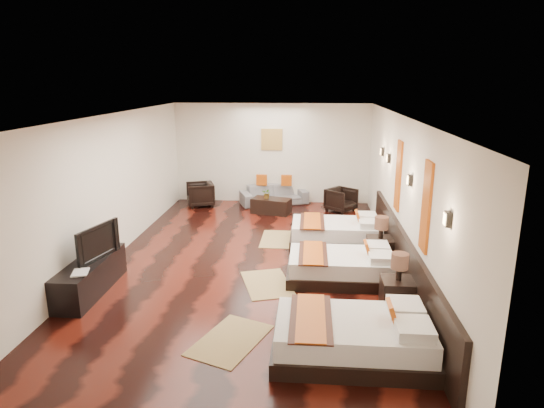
# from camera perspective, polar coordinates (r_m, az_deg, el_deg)

# --- Properties ---
(floor) EXTENTS (5.50, 9.50, 0.01)m
(floor) POSITION_cam_1_polar(r_m,az_deg,el_deg) (9.14, -2.51, -7.15)
(floor) COLOR black
(floor) RESTS_ON ground
(ceiling) EXTENTS (5.50, 9.50, 0.01)m
(ceiling) POSITION_cam_1_polar(r_m,az_deg,el_deg) (8.49, -2.72, 10.64)
(ceiling) COLOR white
(ceiling) RESTS_ON floor
(back_wall) EXTENTS (5.50, 0.01, 2.80)m
(back_wall) POSITION_cam_1_polar(r_m,az_deg,el_deg) (13.35, -0.02, 6.16)
(back_wall) COLOR silver
(back_wall) RESTS_ON floor
(left_wall) EXTENTS (0.01, 9.50, 2.80)m
(left_wall) POSITION_cam_1_polar(r_m,az_deg,el_deg) (9.46, -19.38, 1.66)
(left_wall) COLOR silver
(left_wall) RESTS_ON floor
(right_wall) EXTENTS (0.01, 9.50, 2.80)m
(right_wall) POSITION_cam_1_polar(r_m,az_deg,el_deg) (8.80, 15.45, 1.03)
(right_wall) COLOR silver
(right_wall) RESTS_ON floor
(headboard_panel) EXTENTS (0.08, 6.60, 0.90)m
(headboard_panel) POSITION_cam_1_polar(r_m,az_deg,el_deg) (8.32, 15.71, -6.66)
(headboard_panel) COLOR black
(headboard_panel) RESTS_ON floor
(bed_near) EXTENTS (2.02, 1.27, 0.77)m
(bed_near) POSITION_cam_1_polar(r_m,az_deg,el_deg) (6.27, 9.96, -15.66)
(bed_near) COLOR black
(bed_near) RESTS_ON floor
(bed_mid) EXTENTS (1.89, 1.19, 0.72)m
(bed_mid) POSITION_cam_1_polar(r_m,az_deg,el_deg) (8.41, 8.54, -7.50)
(bed_mid) COLOR black
(bed_mid) RESTS_ON floor
(bed_far) EXTENTS (1.95, 1.22, 0.74)m
(bed_far) POSITION_cam_1_polar(r_m,az_deg,el_deg) (10.17, 7.90, -3.43)
(bed_far) COLOR black
(bed_far) RESTS_ON floor
(nightstand_a) EXTENTS (0.48, 0.48, 0.95)m
(nightstand_a) POSITION_cam_1_polar(r_m,az_deg,el_deg) (7.43, 15.02, -10.29)
(nightstand_a) COLOR black
(nightstand_a) RESTS_ON floor
(nightstand_b) EXTENTS (0.48, 0.48, 0.96)m
(nightstand_b) POSITION_cam_1_polar(r_m,az_deg,el_deg) (9.15, 13.00, -5.26)
(nightstand_b) COLOR black
(nightstand_b) RESTS_ON floor
(jute_mat_near) EXTENTS (1.14, 1.39, 0.01)m
(jute_mat_near) POSITION_cam_1_polar(r_m,az_deg,el_deg) (6.65, -5.08, -16.14)
(jute_mat_near) COLOR #997F4D
(jute_mat_near) RESTS_ON floor
(jute_mat_mid) EXTENTS (1.07, 1.37, 0.01)m
(jute_mat_mid) POSITION_cam_1_polar(r_m,az_deg,el_deg) (8.23, -0.59, -9.66)
(jute_mat_mid) COLOR #997F4D
(jute_mat_mid) RESTS_ON floor
(jute_mat_far) EXTENTS (0.76, 1.21, 0.01)m
(jute_mat_far) POSITION_cam_1_polar(r_m,az_deg,el_deg) (10.41, 0.78, -4.29)
(jute_mat_far) COLOR #997F4D
(jute_mat_far) RESTS_ON floor
(tv_console) EXTENTS (0.50, 1.80, 0.55)m
(tv_console) POSITION_cam_1_polar(r_m,az_deg,el_deg) (8.41, -21.20, -8.19)
(tv_console) COLOR black
(tv_console) RESTS_ON floor
(tv) EXTENTS (0.37, 1.01, 0.58)m
(tv) POSITION_cam_1_polar(r_m,az_deg,el_deg) (8.30, -20.89, -4.30)
(tv) COLOR black
(tv) RESTS_ON tv_console
(book) EXTENTS (0.32, 0.37, 0.03)m
(book) POSITION_cam_1_polar(r_m,az_deg,el_deg) (7.85, -23.14, -7.76)
(book) COLOR black
(book) RESTS_ON tv_console
(figurine) EXTENTS (0.32, 0.32, 0.32)m
(figurine) POSITION_cam_1_polar(r_m,az_deg,el_deg) (8.88, -19.45, -3.81)
(figurine) COLOR brown
(figurine) RESTS_ON tv_console
(sofa) EXTENTS (2.00, 1.36, 0.54)m
(sofa) POSITION_cam_1_polar(r_m,az_deg,el_deg) (13.27, 0.25, 1.14)
(sofa) COLOR slate
(sofa) RESTS_ON floor
(armchair_left) EXTENTS (0.92, 0.91, 0.66)m
(armchair_left) POSITION_cam_1_polar(r_m,az_deg,el_deg) (13.21, -8.72, 1.17)
(armchair_left) COLOR black
(armchair_left) RESTS_ON floor
(armchair_right) EXTENTS (0.95, 0.95, 0.62)m
(armchair_right) POSITION_cam_1_polar(r_m,az_deg,el_deg) (12.68, 8.41, 0.51)
(armchair_right) COLOR black
(armchair_right) RESTS_ON floor
(coffee_table) EXTENTS (1.10, 0.75, 0.40)m
(coffee_table) POSITION_cam_1_polar(r_m,az_deg,el_deg) (12.37, -0.09, -0.22)
(coffee_table) COLOR black
(coffee_table) RESTS_ON floor
(table_plant) EXTENTS (0.30, 0.29, 0.27)m
(table_plant) POSITION_cam_1_polar(r_m,az_deg,el_deg) (12.29, -0.60, 1.28)
(table_plant) COLOR #336321
(table_plant) RESTS_ON coffee_table
(orange_panel_a) EXTENTS (0.04, 0.40, 1.30)m
(orange_panel_a) POSITION_cam_1_polar(r_m,az_deg,el_deg) (6.92, 18.25, -0.33)
(orange_panel_a) COLOR #D86014
(orange_panel_a) RESTS_ON right_wall
(orange_panel_b) EXTENTS (0.04, 0.40, 1.30)m
(orange_panel_b) POSITION_cam_1_polar(r_m,az_deg,el_deg) (9.02, 15.12, 3.34)
(orange_panel_b) COLOR #D86014
(orange_panel_b) RESTS_ON right_wall
(sconce_near) EXTENTS (0.07, 0.12, 0.18)m
(sconce_near) POSITION_cam_1_polar(r_m,az_deg,el_deg) (5.85, 20.53, -1.72)
(sconce_near) COLOR black
(sconce_near) RESTS_ON right_wall
(sconce_mid) EXTENTS (0.07, 0.12, 0.18)m
(sconce_mid) POSITION_cam_1_polar(r_m,az_deg,el_deg) (7.93, 16.38, 2.81)
(sconce_mid) COLOR black
(sconce_mid) RESTS_ON right_wall
(sconce_far) EXTENTS (0.07, 0.12, 0.18)m
(sconce_far) POSITION_cam_1_polar(r_m,az_deg,el_deg) (10.06, 13.96, 5.43)
(sconce_far) COLOR black
(sconce_far) RESTS_ON right_wall
(sconce_lounge) EXTENTS (0.07, 0.12, 0.18)m
(sconce_lounge) POSITION_cam_1_polar(r_m,az_deg,el_deg) (10.94, 13.23, 6.21)
(sconce_lounge) COLOR black
(sconce_lounge) RESTS_ON right_wall
(gold_artwork) EXTENTS (0.60, 0.04, 0.60)m
(gold_artwork) POSITION_cam_1_polar(r_m,az_deg,el_deg) (13.28, -0.03, 7.86)
(gold_artwork) COLOR #AD873F
(gold_artwork) RESTS_ON back_wall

